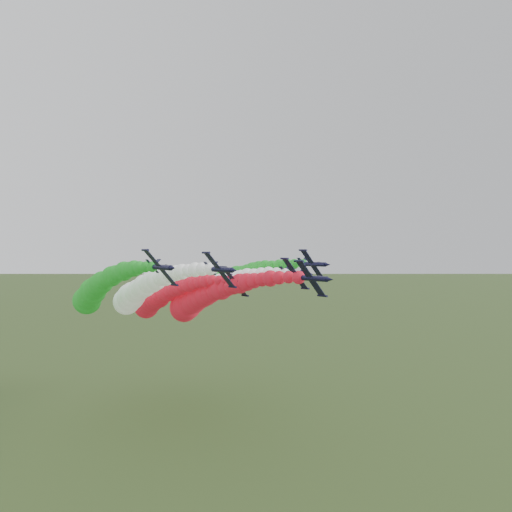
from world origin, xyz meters
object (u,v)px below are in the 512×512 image
at_px(jet_lead, 202,299).
at_px(jet_trail, 159,298).
at_px(jet_inner_right, 204,292).
at_px(jet_outer_right, 222,284).
at_px(jet_inner_left, 139,292).
at_px(jet_outer_left, 96,290).

distance_m(jet_lead, jet_trail, 24.54).
distance_m(jet_inner_right, jet_outer_right, 8.55).
relative_size(jet_inner_left, jet_inner_right, 1.01).
bearing_deg(jet_inner_left, jet_inner_right, 0.10).
height_order(jet_lead, jet_outer_left, jet_outer_left).
distance_m(jet_inner_left, jet_outer_right, 29.07).
bearing_deg(jet_trail, jet_outer_right, -31.61).
bearing_deg(jet_outer_left, jet_lead, -36.91).
relative_size(jet_inner_left, jet_outer_left, 1.00).
relative_size(jet_outer_left, jet_trail, 1.00).
distance_m(jet_inner_left, jet_trail, 17.91).
height_order(jet_outer_left, jet_trail, jet_outer_left).
xyz_separation_m(jet_lead, jet_outer_left, (-22.97, 17.26, 2.43)).
bearing_deg(jet_lead, jet_outer_right, 41.46).
height_order(jet_lead, jet_outer_right, jet_outer_right).
bearing_deg(jet_inner_right, jet_lead, -124.14).
bearing_deg(jet_inner_right, jet_outer_right, 15.76).
xyz_separation_m(jet_inner_left, jet_inner_right, (20.96, 0.04, -1.07)).
bearing_deg(jet_outer_right, jet_lead, -138.54).
bearing_deg(jet_inner_right, jet_outer_left, 170.43).
bearing_deg(jet_outer_left, jet_inner_left, -27.46).
bearing_deg(jet_inner_right, jet_inner_left, -179.90).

